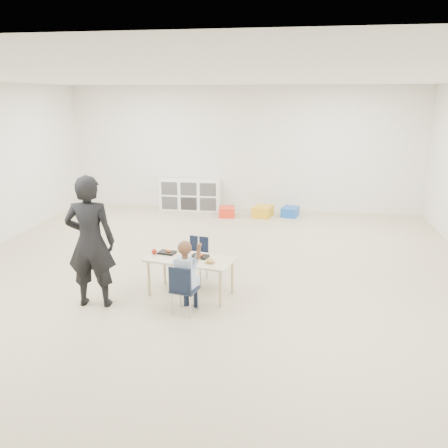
% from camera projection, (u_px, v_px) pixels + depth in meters
% --- Properties ---
extents(room, '(9.00, 9.02, 2.80)m').
position_uv_depth(room, '(205.00, 185.00, 6.44)').
color(room, '#B7AC8D').
rests_on(room, ground).
extents(table, '(1.22, 0.78, 0.52)m').
position_uv_depth(table, '(191.00, 276.00, 6.26)').
color(table, beige).
rests_on(table, ground).
extents(chair_near, '(0.35, 0.34, 0.62)m').
position_uv_depth(chair_near, '(185.00, 289.00, 5.75)').
color(chair_near, black).
rests_on(chair_near, ground).
extents(chair_far, '(0.35, 0.34, 0.62)m').
position_uv_depth(chair_far, '(196.00, 260.00, 6.76)').
color(chair_far, black).
rests_on(chair_far, ground).
extents(child, '(0.49, 0.49, 0.98)m').
position_uv_depth(child, '(185.00, 275.00, 5.70)').
color(child, '#AAC4E7').
rests_on(child, chair_near).
extents(lunch_tray_near, '(0.25, 0.20, 0.03)m').
position_uv_depth(lunch_tray_near, '(200.00, 256.00, 6.22)').
color(lunch_tray_near, black).
rests_on(lunch_tray_near, table).
extents(lunch_tray_far, '(0.25, 0.20, 0.03)m').
position_uv_depth(lunch_tray_far, '(167.00, 252.00, 6.37)').
color(lunch_tray_far, black).
rests_on(lunch_tray_far, table).
extents(milk_carton, '(0.08, 0.08, 0.10)m').
position_uv_depth(milk_carton, '(188.00, 257.00, 6.10)').
color(milk_carton, white).
rests_on(milk_carton, table).
extents(bread_roll, '(0.09, 0.09, 0.07)m').
position_uv_depth(bread_roll, '(210.00, 261.00, 6.00)').
color(bread_roll, tan).
rests_on(bread_roll, table).
extents(apple_near, '(0.07, 0.07, 0.07)m').
position_uv_depth(apple_near, '(184.00, 253.00, 6.29)').
color(apple_near, maroon).
rests_on(apple_near, table).
extents(apple_far, '(0.07, 0.07, 0.07)m').
position_uv_depth(apple_far, '(154.00, 252.00, 6.34)').
color(apple_far, maroon).
rests_on(apple_far, table).
extents(cubby_shelf, '(1.40, 0.40, 0.70)m').
position_uv_depth(cubby_shelf, '(191.00, 195.00, 10.98)').
color(cubby_shelf, white).
rests_on(cubby_shelf, ground).
extents(adult, '(0.65, 0.47, 1.67)m').
position_uv_depth(adult, '(90.00, 242.00, 5.82)').
color(adult, black).
rests_on(adult, ground).
extents(bin_red, '(0.37, 0.46, 0.21)m').
position_uv_depth(bin_red, '(227.00, 212.00, 10.41)').
color(bin_red, red).
rests_on(bin_red, ground).
extents(bin_yellow, '(0.47, 0.55, 0.23)m').
position_uv_depth(bin_yellow, '(263.00, 211.00, 10.38)').
color(bin_yellow, gold).
rests_on(bin_yellow, ground).
extents(bin_blue, '(0.42, 0.48, 0.21)m').
position_uv_depth(bin_blue, '(290.00, 212.00, 10.41)').
color(bin_blue, '#174EAF').
rests_on(bin_blue, ground).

